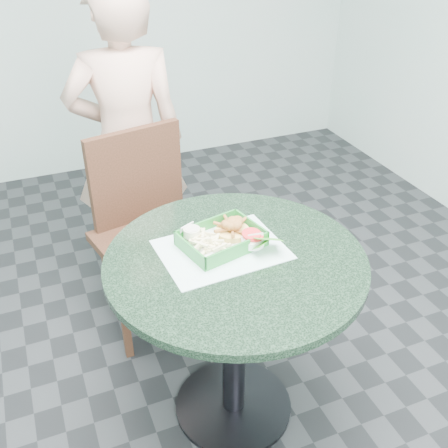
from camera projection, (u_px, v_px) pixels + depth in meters
name	position (u px, v px, depth m)	size (l,w,h in m)	color
floor	(233.00, 406.00, 2.19)	(4.00, 5.00, 0.02)	#303335
cafe_table	(235.00, 300.00, 1.88)	(0.90, 0.90, 0.75)	black
dining_chair	(146.00, 218.00, 2.44)	(0.46, 0.46, 0.93)	brown
diner_person	(128.00, 139.00, 2.54)	(0.59, 0.39, 1.61)	#DAAB95
placemat	(221.00, 254.00, 1.83)	(0.42, 0.32, 0.00)	silver
food_basket	(221.00, 246.00, 1.84)	(0.27, 0.20, 0.05)	#228030
crab_sandwich	(235.00, 232.00, 1.86)	(0.12, 0.12, 0.07)	#DDB65D
fries_pile	(206.00, 243.00, 1.82)	(0.12, 0.13, 0.05)	#FDF1B0
sauce_ramekin	(194.00, 233.00, 1.85)	(0.06, 0.06, 0.03)	white
garnish_cup	(254.00, 248.00, 1.79)	(0.12, 0.12, 0.05)	white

